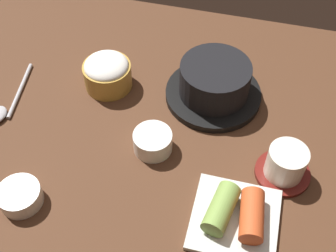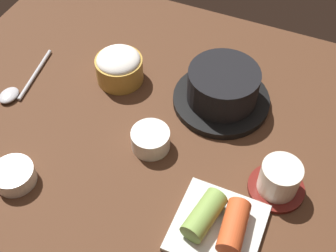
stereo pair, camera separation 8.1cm
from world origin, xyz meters
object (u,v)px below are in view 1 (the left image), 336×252
rice_bowl (107,72)px  stone_pot (214,83)px  kimchi_plate (236,215)px  side_bowl_near (20,196)px  tea_cup_with_saucer (285,164)px  banchan_cup_center (155,142)px  spoon (4,107)px

rice_bowl → stone_pot: bearing=5.4°
kimchi_plate → side_bowl_near: (-35.56, -5.31, -0.16)cm
tea_cup_with_saucer → side_bowl_near: size_ratio=1.34×
banchan_cup_center → kimchi_plate: kimchi_plate is taller
kimchi_plate → spoon: 50.08cm
tea_cup_with_saucer → side_bowl_near: (-42.36, -16.39, -1.38)cm
spoon → rice_bowl: bearing=32.7°
rice_bowl → spoon: bearing=-147.3°
spoon → side_bowl_near: bearing=-55.1°
banchan_cup_center → kimchi_plate: bearing=-33.5°
side_bowl_near → rice_bowl: bearing=80.2°
banchan_cup_center → kimchi_plate: size_ratio=0.51×
banchan_cup_center → spoon: (-31.80, 2.06, -1.48)cm
stone_pot → side_bowl_near: 41.83cm
banchan_cup_center → spoon: bearing=176.3°
side_bowl_near → kimchi_plate: bearing=8.5°
stone_pot → kimchi_plate: (8.63, -26.63, -2.00)cm
banchan_cup_center → tea_cup_with_saucer: bearing=0.3°
stone_pot → rice_bowl: stone_pot is taller
rice_bowl → banchan_cup_center: bearing=-44.5°
kimchi_plate → spoon: size_ratio=0.81×
stone_pot → rice_bowl: size_ratio=1.98×
banchan_cup_center → rice_bowl: bearing=135.5°
spoon → stone_pot: bearing=18.9°
side_bowl_near → stone_pot: bearing=49.9°
stone_pot → kimchi_plate: 28.06cm
tea_cup_with_saucer → spoon: (-55.14, 1.94, -2.47)cm
side_bowl_near → banchan_cup_center: bearing=40.5°
kimchi_plate → spoon: (-48.34, 13.03, -1.25)cm
tea_cup_with_saucer → kimchi_plate: tea_cup_with_saucer is taller
kimchi_plate → tea_cup_with_saucer: bearing=58.5°
rice_bowl → side_bowl_near: size_ratio=1.34×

